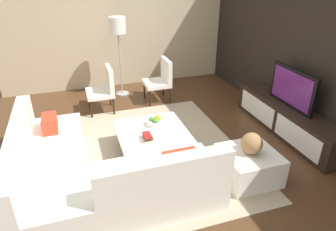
{
  "coord_description": "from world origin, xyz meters",
  "views": [
    {
      "loc": [
        3.63,
        -0.89,
        2.59
      ],
      "look_at": [
        -0.19,
        0.38,
        0.55
      ],
      "focal_mm": 32.34,
      "sensor_mm": 36.0,
      "label": 1
    }
  ],
  "objects_px": {
    "television": "(292,88)",
    "sectional_couch": "(89,173)",
    "book_stack": "(148,137)",
    "coffee_table": "(152,141)",
    "accent_chair_near": "(104,87)",
    "fruit_bowl": "(155,122)",
    "decorative_ball": "(252,143)",
    "floor_lamp": "(118,30)",
    "accent_chair_far": "(161,78)",
    "media_console": "(286,119)",
    "ottoman": "(248,165)"
  },
  "relations": [
    {
      "from": "floor_lamp",
      "to": "accent_chair_near",
      "type": "bearing_deg",
      "value": -31.76
    },
    {
      "from": "fruit_bowl",
      "to": "decorative_ball",
      "type": "bearing_deg",
      "value": 39.32
    },
    {
      "from": "coffee_table",
      "to": "accent_chair_far",
      "type": "distance_m",
      "value": 2.02
    },
    {
      "from": "sectional_couch",
      "to": "coffee_table",
      "type": "height_order",
      "value": "sectional_couch"
    },
    {
      "from": "ottoman",
      "to": "book_stack",
      "type": "height_order",
      "value": "book_stack"
    },
    {
      "from": "sectional_couch",
      "to": "accent_chair_far",
      "type": "distance_m",
      "value": 2.99
    },
    {
      "from": "book_stack",
      "to": "coffee_table",
      "type": "bearing_deg",
      "value": 150.74
    },
    {
      "from": "sectional_couch",
      "to": "television",
      "type": "bearing_deg",
      "value": 98.72
    },
    {
      "from": "ottoman",
      "to": "floor_lamp",
      "type": "bearing_deg",
      "value": -162.87
    },
    {
      "from": "sectional_couch",
      "to": "floor_lamp",
      "type": "xyz_separation_m",
      "value": [
        -3.04,
        0.96,
        1.1
      ]
    },
    {
      "from": "media_console",
      "to": "television",
      "type": "xyz_separation_m",
      "value": [
        0.0,
        0.0,
        0.56
      ]
    },
    {
      "from": "media_console",
      "to": "floor_lamp",
      "type": "bearing_deg",
      "value": -137.8
    },
    {
      "from": "floor_lamp",
      "to": "television",
      "type": "bearing_deg",
      "value": 42.2
    },
    {
      "from": "sectional_couch",
      "to": "accent_chair_far",
      "type": "xyz_separation_m",
      "value": [
        -2.47,
        1.68,
        0.2
      ]
    },
    {
      "from": "television",
      "to": "coffee_table",
      "type": "relative_size",
      "value": 0.95
    },
    {
      "from": "floor_lamp",
      "to": "fruit_bowl",
      "type": "bearing_deg",
      "value": 2.75
    },
    {
      "from": "accent_chair_near",
      "to": "ottoman",
      "type": "relative_size",
      "value": 1.24
    },
    {
      "from": "coffee_table",
      "to": "book_stack",
      "type": "distance_m",
      "value": 0.33
    },
    {
      "from": "fruit_bowl",
      "to": "decorative_ball",
      "type": "height_order",
      "value": "decorative_ball"
    },
    {
      "from": "floor_lamp",
      "to": "decorative_ball",
      "type": "relative_size",
      "value": 5.88
    },
    {
      "from": "fruit_bowl",
      "to": "accent_chair_near",
      "type": "bearing_deg",
      "value": -159.97
    },
    {
      "from": "ottoman",
      "to": "accent_chair_far",
      "type": "bearing_deg",
      "value": -173.3
    },
    {
      "from": "sectional_couch",
      "to": "accent_chair_near",
      "type": "height_order",
      "value": "accent_chair_near"
    },
    {
      "from": "media_console",
      "to": "television",
      "type": "height_order",
      "value": "television"
    },
    {
      "from": "sectional_couch",
      "to": "media_console",
      "type": "bearing_deg",
      "value": 98.72
    },
    {
      "from": "book_stack",
      "to": "television",
      "type": "bearing_deg",
      "value": 92.79
    },
    {
      "from": "media_console",
      "to": "accent_chair_far",
      "type": "relative_size",
      "value": 2.66
    },
    {
      "from": "accent_chair_near",
      "to": "accent_chair_far",
      "type": "distance_m",
      "value": 1.18
    },
    {
      "from": "floor_lamp",
      "to": "decorative_ball",
      "type": "distance_m",
      "value": 3.67
    },
    {
      "from": "sectional_couch",
      "to": "decorative_ball",
      "type": "relative_size",
      "value": 8.37
    },
    {
      "from": "decorative_ball",
      "to": "media_console",
      "type": "bearing_deg",
      "value": 124.81
    },
    {
      "from": "accent_chair_near",
      "to": "ottoman",
      "type": "height_order",
      "value": "accent_chair_near"
    },
    {
      "from": "television",
      "to": "sectional_couch",
      "type": "bearing_deg",
      "value": -81.28
    },
    {
      "from": "television",
      "to": "sectional_couch",
      "type": "distance_m",
      "value": 3.34
    },
    {
      "from": "coffee_table",
      "to": "fruit_bowl",
      "type": "height_order",
      "value": "fruit_bowl"
    },
    {
      "from": "sectional_couch",
      "to": "accent_chair_far",
      "type": "bearing_deg",
      "value": 145.81
    },
    {
      "from": "television",
      "to": "accent_chair_far",
      "type": "height_order",
      "value": "television"
    },
    {
      "from": "fruit_bowl",
      "to": "book_stack",
      "type": "height_order",
      "value": "fruit_bowl"
    },
    {
      "from": "television",
      "to": "accent_chair_near",
      "type": "height_order",
      "value": "television"
    },
    {
      "from": "coffee_table",
      "to": "decorative_ball",
      "type": "bearing_deg",
      "value": 47.1
    },
    {
      "from": "fruit_bowl",
      "to": "accent_chair_far",
      "type": "xyz_separation_m",
      "value": [
        -1.69,
        0.61,
        0.06
      ]
    },
    {
      "from": "coffee_table",
      "to": "accent_chair_near",
      "type": "distance_m",
      "value": 1.8
    },
    {
      "from": "floor_lamp",
      "to": "accent_chair_far",
      "type": "height_order",
      "value": "floor_lamp"
    },
    {
      "from": "media_console",
      "to": "decorative_ball",
      "type": "xyz_separation_m",
      "value": [
        0.87,
        -1.25,
        0.29
      ]
    },
    {
      "from": "television",
      "to": "sectional_couch",
      "type": "relative_size",
      "value": 0.42
    },
    {
      "from": "decorative_ball",
      "to": "accent_chair_near",
      "type": "bearing_deg",
      "value": -150.77
    },
    {
      "from": "television",
      "to": "sectional_couch",
      "type": "height_order",
      "value": "television"
    },
    {
      "from": "accent_chair_near",
      "to": "ottoman",
      "type": "bearing_deg",
      "value": 34.73
    },
    {
      "from": "sectional_couch",
      "to": "book_stack",
      "type": "xyz_separation_m",
      "value": [
        -0.38,
        0.85,
        0.13
      ]
    },
    {
      "from": "sectional_couch",
      "to": "floor_lamp",
      "type": "relative_size",
      "value": 1.42
    }
  ]
}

